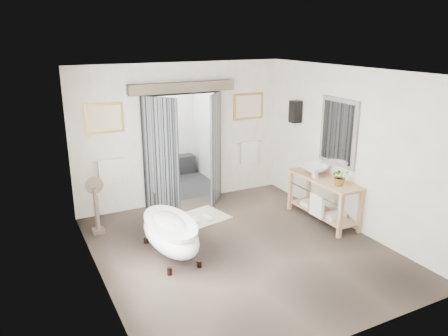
{
  "coord_description": "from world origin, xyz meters",
  "views": [
    {
      "loc": [
        -3.21,
        -5.71,
        3.45
      ],
      "look_at": [
        0.0,
        0.6,
        1.25
      ],
      "focal_mm": 35.0,
      "sensor_mm": 36.0,
      "label": 1
    }
  ],
  "objects_px": {
    "vanity": "(323,196)",
    "basin": "(315,170)",
    "clawfoot_tub": "(170,232)",
    "rug": "(196,219)"
  },
  "relations": [
    {
      "from": "clawfoot_tub",
      "to": "vanity",
      "type": "distance_m",
      "value": 3.04
    },
    {
      "from": "rug",
      "to": "basin",
      "type": "height_order",
      "value": "basin"
    },
    {
      "from": "vanity",
      "to": "clawfoot_tub",
      "type": "bearing_deg",
      "value": 179.22
    },
    {
      "from": "clawfoot_tub",
      "to": "basin",
      "type": "distance_m",
      "value": 3.1
    },
    {
      "from": "clawfoot_tub",
      "to": "basin",
      "type": "bearing_deg",
      "value": 4.6
    },
    {
      "from": "vanity",
      "to": "rug",
      "type": "bearing_deg",
      "value": 151.73
    },
    {
      "from": "rug",
      "to": "basin",
      "type": "xyz_separation_m",
      "value": [
        2.12,
        -0.86,
        0.93
      ]
    },
    {
      "from": "vanity",
      "to": "basin",
      "type": "bearing_deg",
      "value": 90.69
    },
    {
      "from": "clawfoot_tub",
      "to": "basin",
      "type": "xyz_separation_m",
      "value": [
        3.04,
        0.24,
        0.54
      ]
    },
    {
      "from": "vanity",
      "to": "basin",
      "type": "height_order",
      "value": "basin"
    }
  ]
}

